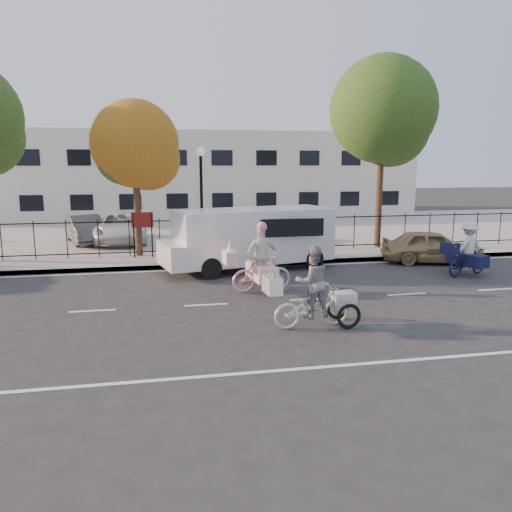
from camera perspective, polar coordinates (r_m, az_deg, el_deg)
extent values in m
plane|color=#333334|center=(13.88, -5.74, -5.60)|extent=(120.00, 120.00, 0.00)
cube|color=#A8A399|center=(18.76, -7.18, -1.14)|extent=(60.00, 0.10, 0.15)
cube|color=#A8A399|center=(19.79, -7.38, -0.53)|extent=(60.00, 2.20, 0.15)
cube|color=#A8A399|center=(28.56, -8.54, 2.84)|extent=(60.00, 15.60, 0.15)
cube|color=silver|center=(38.32, -9.34, 9.15)|extent=(34.00, 10.00, 6.00)
cylinder|color=black|center=(20.23, -6.23, 5.67)|extent=(0.12, 0.12, 4.00)
sphere|color=white|center=(20.16, -6.36, 11.77)|extent=(0.36, 0.36, 0.36)
cylinder|color=black|center=(20.31, -13.79, 2.33)|extent=(0.06, 0.06, 1.80)
cylinder|color=black|center=(20.29, -11.81, 2.40)|extent=(0.06, 0.06, 1.80)
cube|color=#59140F|center=(20.22, -12.87, 4.05)|extent=(0.85, 0.04, 0.60)
imported|color=silver|center=(11.97, 6.39, -5.79)|extent=(1.93, 0.82, 0.99)
imported|color=white|center=(11.81, 6.45, -2.94)|extent=(0.90, 0.73, 1.73)
cube|color=white|center=(11.48, 1.87, -3.32)|extent=(0.38, 0.63, 0.40)
cone|color=white|center=(11.55, 1.74, -1.90)|extent=(0.15, 0.15, 0.20)
cone|color=white|center=(11.30, 2.03, -2.18)|extent=(0.15, 0.15, 0.20)
torus|color=black|center=(12.01, 10.58, -6.79)|extent=(0.62, 0.14, 0.62)
torus|color=black|center=(12.69, 9.31, -5.79)|extent=(0.62, 0.14, 0.62)
cube|color=white|center=(12.25, 9.98, -4.70)|extent=(0.58, 0.43, 0.27)
imported|color=#D6A3AB|center=(15.13, 0.66, -2.02)|extent=(1.90, 0.72, 1.11)
imported|color=silver|center=(15.02, 0.67, 0.09)|extent=(1.07, 0.54, 1.75)
cube|color=beige|center=(14.75, -3.04, -0.15)|extent=(0.40, 0.64, 0.40)
cone|color=white|center=(14.69, -3.05, 1.21)|extent=(0.13, 0.13, 0.36)
cube|color=beige|center=(15.12, 0.66, -1.81)|extent=(0.77, 1.50, 0.45)
sphere|color=pink|center=(14.89, 0.67, 3.34)|extent=(0.31, 0.31, 0.31)
imported|color=#0F1633|center=(18.79, 22.98, -0.66)|extent=(1.89, 1.15, 0.94)
imported|color=silver|center=(18.70, 23.11, 1.09)|extent=(1.20, 0.91, 1.64)
cube|color=#0F1234|center=(17.97, 21.27, 0.84)|extent=(0.48, 0.64, 0.37)
cone|color=orange|center=(18.10, 21.00, 1.59)|extent=(0.12, 0.25, 0.34)
cone|color=orange|center=(17.78, 21.64, 1.40)|extent=(0.12, 0.25, 0.34)
cube|color=#0F1234|center=(18.77, 23.00, -0.35)|extent=(0.97, 1.46, 0.42)
cube|color=white|center=(18.29, -0.28, 2.43)|extent=(6.02, 3.36, 1.90)
cube|color=white|center=(18.06, -10.02, 0.47)|extent=(0.99, 2.12, 0.84)
cylinder|color=black|center=(17.27, -6.25, -1.14)|extent=(0.78, 0.44, 0.74)
cylinder|color=black|center=(19.09, -6.72, -0.03)|extent=(0.78, 0.44, 0.74)
cylinder|color=black|center=(18.03, 6.54, -0.65)|extent=(0.78, 0.44, 0.74)
cylinder|color=black|center=(19.78, 4.93, 0.38)|extent=(0.78, 0.44, 0.74)
imported|color=#9E8556|center=(20.63, 19.49, 1.02)|extent=(4.09, 2.49, 1.30)
imported|color=silver|center=(24.65, -15.10, 3.19)|extent=(2.43, 5.07, 1.40)
imported|color=#484B4F|center=(24.86, -18.90, 2.93)|extent=(2.51, 4.15, 1.29)
imported|color=#A7AAAE|center=(24.08, 2.05, 3.16)|extent=(2.45, 3.82, 1.21)
cylinder|color=#442D1D|center=(20.69, -13.38, 5.18)|extent=(0.28, 0.28, 4.03)
sphere|color=#9F6219|center=(20.62, -13.70, 12.36)|extent=(3.45, 3.45, 3.45)
sphere|color=#9F6219|center=(20.79, -12.20, 10.81)|extent=(2.53, 2.53, 2.53)
cylinder|color=#442D1D|center=(22.92, 13.92, 7.32)|extent=(0.28, 0.28, 5.36)
sphere|color=#385B1E|center=(23.00, 14.32, 15.91)|extent=(4.59, 4.59, 4.59)
sphere|color=#385B1E|center=(23.33, 15.16, 13.91)|extent=(3.37, 3.37, 3.37)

